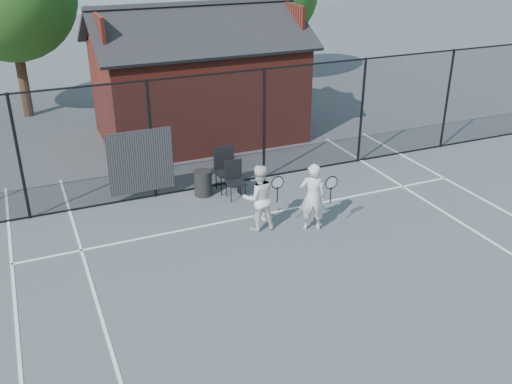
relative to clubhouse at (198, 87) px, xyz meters
name	(u,v)px	position (x,y,z in m)	size (l,w,h in m)	color
ground	(322,281)	(-0.50, -9.00, -1.61)	(80.00, 80.00, 0.00)	#4F545B
court_lines	(360,320)	(-0.50, -10.32, -1.60)	(11.02, 18.00, 0.01)	white
fence	(217,133)	(-0.80, -4.00, -0.16)	(22.04, 3.00, 3.00)	black
clubhouse	(198,87)	(0.00, 0.00, 0.00)	(6.50, 4.36, 4.19)	maroon
player_front	(313,197)	(0.31, -7.07, -0.81)	(0.76, 0.62, 1.58)	silver
player_back	(259,198)	(-0.78, -6.59, -0.84)	(0.86, 0.65, 1.53)	white
chair_left	(227,171)	(-0.71, -4.40, -1.04)	(0.54, 0.56, 1.12)	black
chair_right	(236,181)	(-0.67, -4.90, -1.14)	(0.45, 0.47, 0.94)	black
waste_bin	(203,183)	(-1.36, -4.40, -1.28)	(0.45, 0.45, 0.66)	black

